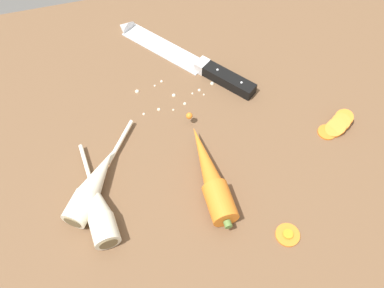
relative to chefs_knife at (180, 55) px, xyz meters
The scene contains 8 objects.
ground_plane 21.09cm from the chefs_knife, 100.36° to the right, with size 120.00×90.00×4.00cm, color brown.
chefs_knife is the anchor object (origin of this frame).
whole_carrot 29.73cm from the chefs_knife, 95.14° to the right, with size 4.20×22.66×4.20cm.
parsnip_front 33.71cm from the chefs_knife, 129.10° to the right, with size 14.30×18.56×4.00cm.
parsnip_mid_left 37.00cm from the chefs_knife, 124.90° to the right, with size 5.12×19.51×4.00cm.
carrot_slice_stack 34.05cm from the chefs_knife, 48.35° to the right, with size 7.18×4.75×2.69cm.
carrot_slice_stray_near 42.39cm from the chefs_knife, 81.85° to the right, with size 3.78×3.78×0.70cm.
mince_crumbs 9.43cm from the chefs_knife, 104.16° to the right, with size 18.70×8.14×0.84cm.
Camera 1 is at (-10.61, -39.21, 59.08)cm, focal length 37.51 mm.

